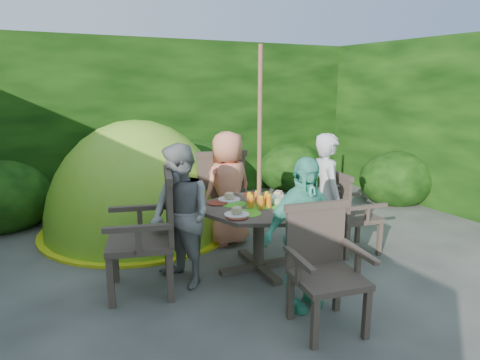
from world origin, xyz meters
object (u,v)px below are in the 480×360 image
child_back (228,188)px  child_front (302,234)px  garden_chair_left (150,232)px  garden_chair_front (323,265)px  dome_tent (140,229)px  parasol_pole (259,163)px  garden_chair_back (218,192)px  child_left (181,216)px  garden_chair_right (348,211)px  child_right (326,197)px  patio_table (259,216)px

child_back → child_front: child_back is taller
garden_chair_left → garden_chair_front: 1.54m
garden_chair_front → dome_tent: 2.97m
garden_chair_left → parasol_pole: bearing=103.4°
parasol_pole → garden_chair_front: bearing=-93.5°
garden_chair_back → dome_tent: (-0.81, 0.67, -0.55)m
garden_chair_back → child_back: (-0.01, -0.29, 0.11)m
garden_chair_front → child_left: size_ratio=0.69×
child_left → parasol_pole: bearing=71.8°
garden_chair_right → dome_tent: bearing=54.4°
garden_chair_back → child_back: child_back is taller
garden_chair_left → child_right: (1.88, -0.11, 0.11)m
parasol_pole → child_back: bearing=86.0°
patio_table → garden_chair_front: size_ratio=1.34×
child_right → garden_chair_front: bearing=156.4°
child_left → garden_chair_back: bearing=125.9°
patio_table → garden_chair_front: garden_chair_front is taller
garden_chair_back → child_back: size_ratio=0.78×
garden_chair_right → dome_tent: 2.64m
garden_chair_front → child_left: bearing=132.7°
parasol_pole → dome_tent: parasol_pole is taller
garden_chair_back → child_left: 1.35m
child_right → child_front: size_ratio=1.05×
patio_table → child_right: bearing=-4.0°
patio_table → child_back: 0.81m
garden_chair_left → child_front: 1.34m
patio_table → garden_chair_back: size_ratio=1.18×
garden_chair_back → child_back: 0.31m
child_front → child_right: bearing=36.3°
patio_table → parasol_pole: 0.54m
parasol_pole → dome_tent: (-0.75, 1.76, -1.10)m
parasol_pole → child_left: size_ratio=1.65×
child_left → garden_chair_left: bearing=-104.2°
child_right → garden_chair_right: bearing=-76.5°
patio_table → garden_chair_left: size_ratio=1.15×
garden_chair_right → child_right: bearing=96.4°
garden_chair_front → child_left: 1.38m
garden_chair_back → garden_chair_front: garden_chair_back is taller
child_right → child_left: (-1.60, 0.11, -0.01)m
patio_table → parasol_pole: (-0.00, -0.00, 0.54)m
patio_table → garden_chair_back: garden_chair_back is taller
garden_chair_front → garden_chair_left: bearing=141.8°
garden_chair_back → child_front: 1.89m
patio_table → child_right: 0.80m
child_right → child_back: bearing=57.2°
garden_chair_left → child_left: bearing=106.3°
child_front → garden_chair_back: bearing=81.6°
garden_chair_right → child_back: bearing=59.3°
parasol_pole → child_front: size_ratio=1.71×
garden_chair_front → child_front: (0.01, 0.30, 0.16)m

